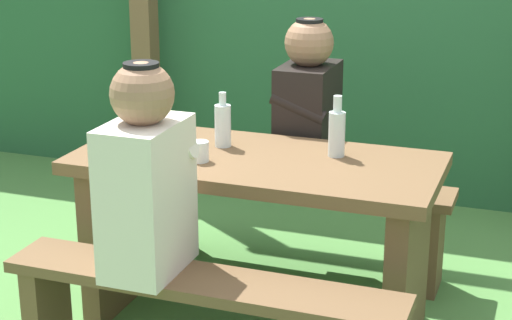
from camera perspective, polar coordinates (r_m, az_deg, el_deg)
hedge_backdrop at (r=5.17m, az=8.03°, el=9.96°), size 6.40×0.96×1.99m
pergola_post_left at (r=4.92m, az=-7.52°, el=10.27°), size 0.12×0.12×2.11m
picnic_table at (r=3.33m, az=0.00°, el=-3.45°), size 1.40×0.64×0.70m
bench_near at (r=2.94m, az=-3.62°, el=-10.03°), size 1.40×0.24×0.44m
bench_far at (r=3.87m, az=2.72°, el=-2.99°), size 1.40×0.24×0.44m
person_white_shirt at (r=2.84m, az=-7.35°, el=-1.15°), size 0.25×0.35×0.72m
person_black_coat at (r=3.71m, az=3.47°, el=3.51°), size 0.25×0.35×0.72m
drinking_glass at (r=3.20m, az=-3.78°, el=0.58°), size 0.07×0.07×0.08m
bottle_left at (r=3.37m, az=-2.23°, el=2.40°), size 0.07×0.07×0.22m
bottle_right at (r=3.26m, az=5.42°, el=1.91°), size 0.06×0.06×0.24m
cell_phone at (r=3.39m, az=-4.71°, el=0.92°), size 0.11×0.16×0.01m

